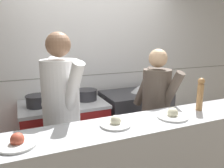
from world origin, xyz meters
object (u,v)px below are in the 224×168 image
(oven_range, at_px, (64,135))
(pepper_mill, at_px, (200,94))
(mixing_bowl_steel, at_px, (139,89))
(plated_dish_main, at_px, (18,142))
(plated_dish_appetiser, at_px, (116,123))
(plated_dish_dessert, at_px, (173,115))
(chef_head_cook, at_px, (62,113))
(sauce_pot, at_px, (87,94))
(stock_pot, at_px, (37,101))
(chef_sous, at_px, (156,109))

(oven_range, height_order, pepper_mill, pepper_mill)
(mixing_bowl_steel, bearing_deg, oven_range, 179.18)
(plated_dish_main, height_order, plated_dish_appetiser, plated_dish_main)
(plated_dish_dessert, bearing_deg, chef_head_cook, 145.56)
(sauce_pot, xyz_separation_m, mixing_bowl_steel, (0.80, -0.03, 0.01))
(plated_dish_appetiser, bearing_deg, sauce_pot, 83.93)
(oven_range, distance_m, stock_pot, 0.60)
(oven_range, distance_m, plated_dish_main, 1.49)
(pepper_mill, bearing_deg, mixing_bowl_steel, 88.81)
(oven_range, height_order, plated_dish_dessert, plated_dish_dessert)
(pepper_mill, height_order, chef_head_cook, chef_head_cook)
(oven_range, distance_m, mixing_bowl_steel, 1.24)
(mixing_bowl_steel, xyz_separation_m, chef_sous, (-0.18, -0.68, -0.08))
(chef_sous, bearing_deg, plated_dish_appetiser, -162.13)
(chef_head_cook, height_order, chef_sous, chef_head_cook)
(sauce_pot, distance_m, plated_dish_main, 1.54)
(chef_head_cook, bearing_deg, mixing_bowl_steel, 8.46)
(mixing_bowl_steel, bearing_deg, plated_dish_main, -143.15)
(plated_dish_main, bearing_deg, chef_head_cook, 56.23)
(pepper_mill, height_order, chef_sous, chef_sous)
(stock_pot, relative_size, plated_dish_dessert, 0.99)
(plated_dish_main, xyz_separation_m, chef_sous, (1.48, 0.56, -0.15))
(pepper_mill, xyz_separation_m, chef_head_cook, (-1.23, 0.54, -0.20))
(plated_dish_dessert, relative_size, chef_sous, 0.17)
(sauce_pot, bearing_deg, mixing_bowl_steel, -2.12)
(sauce_pot, bearing_deg, plated_dish_main, -124.12)
(plated_dish_appetiser, bearing_deg, stock_pot, 113.21)
(oven_range, relative_size, chef_sous, 0.68)
(stock_pot, distance_m, sauce_pot, 0.64)
(plated_dish_appetiser, xyz_separation_m, chef_sous, (0.75, 0.52, -0.15))
(stock_pot, distance_m, chef_head_cook, 0.66)
(oven_range, height_order, chef_head_cook, chef_head_cook)
(sauce_pot, relative_size, plated_dish_dessert, 1.03)
(stock_pot, height_order, chef_sous, chef_sous)
(stock_pot, relative_size, plated_dish_appetiser, 1.06)
(plated_dish_main, height_order, pepper_mill, pepper_mill)
(mixing_bowl_steel, height_order, chef_head_cook, chef_head_cook)
(plated_dish_appetiser, height_order, chef_sous, chef_sous)
(plated_dish_main, bearing_deg, sauce_pot, 55.88)
(plated_dish_dessert, bearing_deg, sauce_pot, 107.71)
(oven_range, bearing_deg, mixing_bowl_steel, -0.82)
(plated_dish_main, height_order, plated_dish_dessert, plated_dish_dessert)
(sauce_pot, relative_size, pepper_mill, 0.88)
(sauce_pot, relative_size, plated_dish_main, 1.08)
(chef_head_cook, bearing_deg, plated_dish_dessert, -53.11)
(plated_dish_appetiser, distance_m, chef_sous, 0.92)
(stock_pot, xyz_separation_m, chef_head_cook, (0.18, -0.63, 0.02))
(oven_range, xyz_separation_m, chef_sous, (0.95, -0.70, 0.44))
(stock_pot, height_order, plated_dish_dessert, plated_dish_dessert)
(plated_dish_dessert, distance_m, chef_head_cook, 1.05)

